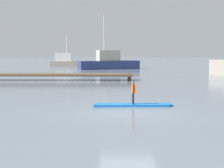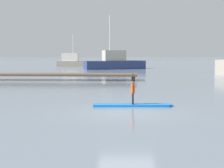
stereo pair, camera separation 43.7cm
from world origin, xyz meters
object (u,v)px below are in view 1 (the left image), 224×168
(motor_boat_small_navy, at_px, (67,62))
(fishing_boat_green_midground, at_px, (109,62))
(paddler_child_solo, at_px, (133,91))
(paddleboard_near, at_px, (133,105))

(motor_boat_small_navy, bearing_deg, fishing_boat_green_midground, -43.16)
(fishing_boat_green_midground, bearing_deg, paddler_child_solo, -86.43)
(paddler_child_solo, bearing_deg, fishing_boat_green_midground, 93.57)
(paddleboard_near, distance_m, motor_boat_small_navy, 39.51)
(paddler_child_solo, bearing_deg, paddleboard_near, 142.29)
(paddleboard_near, bearing_deg, fishing_boat_green_midground, 93.54)
(paddleboard_near, relative_size, paddler_child_solo, 3.23)
(paddler_child_solo, xyz_separation_m, motor_boat_small_navy, (-9.00, 38.48, 0.10))
(paddleboard_near, xyz_separation_m, paddler_child_solo, (0.02, -0.01, 0.66))
(paddleboard_near, xyz_separation_m, motor_boat_small_navy, (-8.98, 38.47, 0.75))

